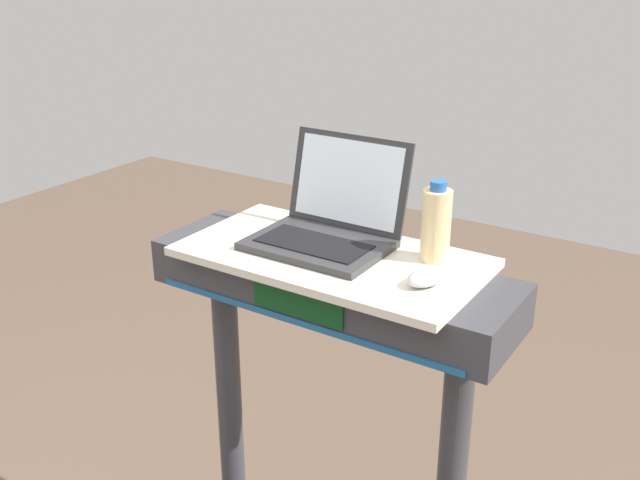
{
  "coord_description": "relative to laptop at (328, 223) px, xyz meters",
  "views": [
    {
      "loc": [
        0.85,
        -0.67,
        1.82
      ],
      "look_at": [
        0.0,
        0.65,
        1.19
      ],
      "focal_mm": 41.79,
      "sensor_mm": 36.0,
      "label": 1
    }
  ],
  "objects": [
    {
      "name": "laptop",
      "position": [
        0.0,
        0.0,
        0.0
      ],
      "size": [
        0.32,
        0.29,
        0.24
      ],
      "rotation": [
        0.0,
        0.0,
        0.05
      ],
      "color": "#2D2D30",
      "rests_on": "desk_board"
    },
    {
      "name": "water_bottle",
      "position": [
        0.26,
        0.04,
        0.04
      ],
      "size": [
        0.07,
        0.07,
        0.19
      ],
      "color": "beige",
      "rests_on": "desk_board"
    },
    {
      "name": "computer_mouse",
      "position": [
        0.3,
        -0.09,
        -0.03
      ],
      "size": [
        0.09,
        0.11,
        0.03
      ],
      "primitive_type": "ellipsoid",
      "rotation": [
        0.0,
        0.0,
        -0.33
      ],
      "color": "#B2B2B7",
      "rests_on": "desk_board"
    },
    {
      "name": "desk_board",
      "position": [
        0.04,
        -0.05,
        -0.06
      ],
      "size": [
        0.71,
        0.38,
        0.02
      ],
      "primitive_type": "cube",
      "color": "beige",
      "rests_on": "treadmill_base"
    }
  ]
}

